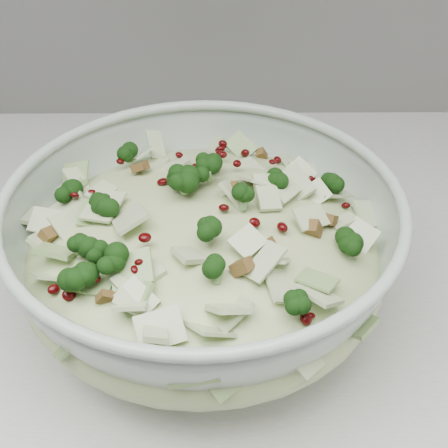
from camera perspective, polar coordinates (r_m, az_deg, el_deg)
name	(u,v)px	position (r m, az deg, el deg)	size (l,w,h in m)	color
mixing_bowl	(204,254)	(0.52, -1.87, -2.80)	(0.38, 0.38, 0.13)	#A4B4A7
salad	(203,235)	(0.51, -1.92, -1.03)	(0.33, 0.33, 0.13)	#C2CE8D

